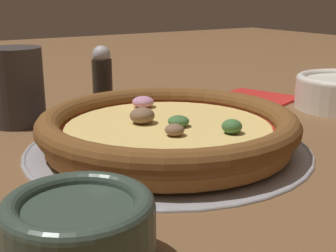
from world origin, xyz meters
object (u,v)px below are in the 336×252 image
(bowl_near, at_px, (79,232))
(fork, at_px, (208,97))
(pizza, at_px, (168,128))
(drinking_cup, at_px, (16,87))
(napkin, at_px, (252,98))
(pizza_tray, at_px, (168,147))
(pepper_shaker, at_px, (102,76))

(bowl_near, bearing_deg, fork, 43.97)
(pizza, xyz_separation_m, drinking_cup, (-0.13, 0.22, 0.03))
(pizza, relative_size, bowl_near, 3.03)
(pizza, relative_size, fork, 1.88)
(bowl_near, distance_m, napkin, 0.58)
(bowl_near, bearing_deg, napkin, 35.99)
(pizza, bearing_deg, drinking_cup, 120.39)
(pizza_tray, height_order, fork, pizza_tray)
(drinking_cup, bearing_deg, fork, -0.83)
(drinking_cup, relative_size, fork, 0.66)
(pizza_tray, height_order, pizza, pizza)
(pizza_tray, height_order, pepper_shaker, pepper_shaker)
(napkin, distance_m, pepper_shaker, 0.27)
(pizza, xyz_separation_m, fork, (0.22, 0.21, -0.03))
(drinking_cup, relative_size, pepper_shaker, 1.11)
(napkin, bearing_deg, bowl_near, -144.01)
(pizza, height_order, fork, pizza)
(drinking_cup, distance_m, fork, 0.35)
(pizza, relative_size, napkin, 1.81)
(bowl_near, bearing_deg, drinking_cup, 80.46)
(bowl_near, distance_m, pepper_shaker, 0.51)
(bowl_near, xyz_separation_m, pepper_shaker, (0.23, 0.45, 0.02))
(pizza_tray, relative_size, bowl_near, 3.34)
(pizza_tray, xyz_separation_m, pizza, (0.00, 0.00, 0.02))
(bowl_near, distance_m, drinking_cup, 0.41)
(pizza, xyz_separation_m, pepper_shaker, (0.03, 0.26, 0.02))
(pizza, xyz_separation_m, napkin, (0.27, 0.15, -0.02))
(bowl_near, xyz_separation_m, napkin, (0.47, 0.34, -0.03))
(napkin, xyz_separation_m, fork, (-0.05, 0.06, -0.00))
(pizza_tray, relative_size, drinking_cup, 3.13)
(napkin, bearing_deg, pizza, -151.62)
(bowl_near, relative_size, drinking_cup, 0.94)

